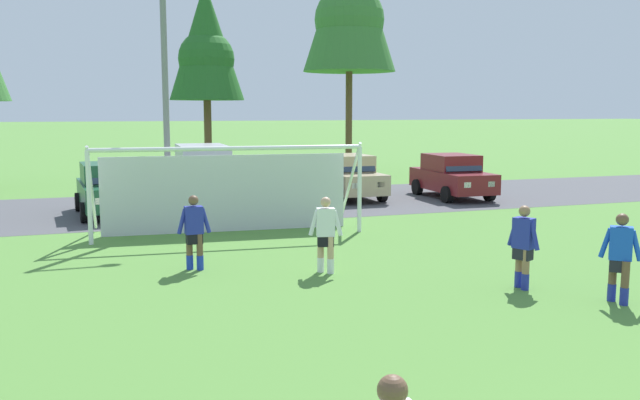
{
  "coord_description": "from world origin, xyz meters",
  "views": [
    {
      "loc": [
        -5.09,
        -2.02,
        3.46
      ],
      "look_at": [
        -0.4,
        11.65,
        1.52
      ],
      "focal_mm": 37.55,
      "sensor_mm": 36.0,
      "label": 1
    }
  ],
  "objects": [
    {
      "name": "street_lamp",
      "position": [
        -2.78,
        18.02,
        3.76
      ],
      "size": [
        2.0,
        0.32,
        7.24
      ],
      "color": "slate",
      "rests_on": "ground"
    },
    {
      "name": "player_winger_right",
      "position": [
        -3.04,
        12.38,
        0.82
      ],
      "size": [
        0.74,
        0.26,
        1.64
      ],
      "color": "brown",
      "rests_on": "ground"
    },
    {
      "name": "player_midfield_center",
      "position": [
        2.77,
        8.74,
        0.82
      ],
      "size": [
        0.38,
        0.73,
        1.64
      ],
      "color": "#936B4C",
      "rests_on": "ground"
    },
    {
      "name": "ground_plane",
      "position": [
        0.0,
        15.0,
        0.0
      ],
      "size": [
        400.0,
        400.0,
        0.0
      ],
      "primitive_type": "plane",
      "color": "#518438"
    },
    {
      "name": "parked_car_slot_far_left",
      "position": [
        -4.56,
        21.08,
        0.88
      ],
      "size": [
        2.28,
        4.32,
        1.72
      ],
      "color": "#194C2D",
      "rests_on": "ground"
    },
    {
      "name": "player_trailing_back",
      "position": [
        3.82,
        7.34,
        0.82
      ],
      "size": [
        0.56,
        0.6,
        1.64
      ],
      "color": "brown",
      "rests_on": "ground"
    },
    {
      "name": "tree_mid_left",
      "position": [
        0.28,
        30.27,
        6.49
      ],
      "size": [
        3.54,
        3.54,
        9.45
      ],
      "color": "brown",
      "rests_on": "ground"
    },
    {
      "name": "player_defender_far",
      "position": [
        -0.43,
        11.2,
        0.82
      ],
      "size": [
        0.71,
        0.34,
        1.64
      ],
      "color": "tan",
      "rests_on": "ground"
    },
    {
      "name": "parked_car_slot_center_right",
      "position": [
        8.43,
        21.25,
        0.88
      ],
      "size": [
        2.15,
        4.26,
        1.72
      ],
      "color": "maroon",
      "rests_on": "ground"
    },
    {
      "name": "tree_center_back",
      "position": [
        8.24,
        32.04,
        9.12
      ],
      "size": [
        4.97,
        4.97,
        13.25
      ],
      "color": "brown",
      "rests_on": "ground"
    },
    {
      "name": "parked_car_slot_left",
      "position": [
        -1.13,
        23.02,
        1.11
      ],
      "size": [
        2.23,
        4.65,
        2.16
      ],
      "color": "#B2B2BC",
      "rests_on": "ground"
    },
    {
      "name": "parking_lot_strip",
      "position": [
        0.0,
        22.13,
        0.0
      ],
      "size": [
        52.0,
        8.4,
        0.01
      ],
      "primitive_type": "cube",
      "color": "#4C4C51",
      "rests_on": "ground"
    },
    {
      "name": "parked_car_slot_center",
      "position": [
        4.42,
        22.38,
        0.88
      ],
      "size": [
        2.05,
        4.2,
        1.72
      ],
      "color": "tan",
      "rests_on": "ground"
    },
    {
      "name": "parked_car_slot_center_left",
      "position": [
        1.45,
        22.05,
        0.88
      ],
      "size": [
        2.08,
        4.22,
        1.72
      ],
      "color": "black",
      "rests_on": "ground"
    },
    {
      "name": "soccer_goal",
      "position": [
        -1.48,
        16.56,
        1.29
      ],
      "size": [
        7.54,
        2.48,
        2.57
      ],
      "color": "white",
      "rests_on": "ground"
    }
  ]
}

